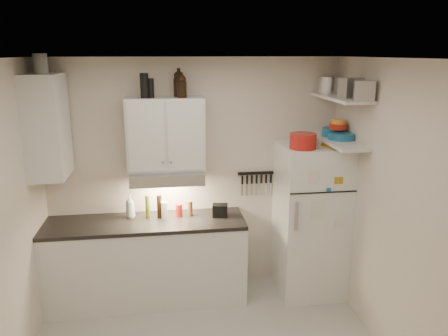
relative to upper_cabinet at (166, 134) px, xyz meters
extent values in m
cube|color=silver|center=(0.30, -1.33, 0.78)|extent=(3.20, 3.00, 0.02)
cube|color=beige|center=(0.30, 0.18, -0.53)|extent=(3.20, 0.02, 2.60)
cube|color=beige|center=(1.91, -1.33, -0.53)|extent=(0.02, 3.00, 2.60)
cube|color=white|center=(-0.25, -0.14, -1.39)|extent=(2.10, 0.60, 0.88)
cube|color=black|center=(-0.25, -0.14, -0.93)|extent=(2.10, 0.62, 0.04)
cube|color=white|center=(0.00, 0.00, 0.00)|extent=(0.80, 0.33, 0.75)
cube|color=white|center=(-1.14, -0.14, 0.12)|extent=(0.33, 0.55, 1.00)
cube|color=silver|center=(0.00, -0.06, -0.44)|extent=(0.76, 0.46, 0.12)
cube|color=white|center=(1.55, -0.18, -0.98)|extent=(0.70, 0.68, 1.70)
cube|color=white|center=(1.75, -0.31, 0.38)|extent=(0.30, 0.95, 0.03)
cube|color=white|center=(1.75, -0.31, -0.07)|extent=(0.30, 0.95, 0.03)
cube|color=black|center=(1.00, 0.15, -0.51)|extent=(0.42, 0.02, 0.03)
cylinder|color=#AE1914|center=(1.37, -0.35, -0.05)|extent=(0.30, 0.30, 0.16)
cube|color=#B48B16|center=(1.71, -0.31, -0.09)|extent=(0.22, 0.26, 0.07)
cylinder|color=silver|center=(1.58, -0.24, -0.08)|extent=(0.07, 0.07, 0.09)
cylinder|color=silver|center=(1.75, 0.04, 0.48)|extent=(0.28, 0.28, 0.18)
cube|color=#AAAAAD|center=(1.79, -0.43, 0.49)|extent=(0.21, 0.20, 0.19)
cube|color=#AAAAAD|center=(1.80, -0.70, 0.48)|extent=(0.23, 0.23, 0.18)
cylinder|color=#19618D|center=(1.77, -0.12, 0.00)|extent=(0.23, 0.23, 0.09)
cylinder|color=red|center=(1.78, -0.21, 0.07)|extent=(0.18, 0.18, 0.05)
cylinder|color=orange|center=(1.78, -0.21, 0.12)|extent=(0.14, 0.14, 0.05)
cylinder|color=#19618D|center=(1.79, -0.30, -0.02)|extent=(0.29, 0.29, 0.07)
cylinder|color=black|center=(-0.13, -0.03, 0.47)|extent=(0.09, 0.09, 0.19)
cylinder|color=black|center=(-0.19, -0.06, 0.50)|extent=(0.11, 0.11, 0.25)
cylinder|color=silver|center=(-1.16, -0.04, 0.72)|extent=(0.14, 0.14, 0.18)
imported|color=white|center=(-0.41, -0.01, -0.76)|extent=(0.13, 0.13, 0.29)
cylinder|color=brown|center=(0.23, -0.05, -0.82)|extent=(0.06, 0.06, 0.17)
cylinder|color=#516218|center=(-0.22, -0.05, -0.78)|extent=(0.06, 0.06, 0.26)
cylinder|color=black|center=(-0.09, -0.06, -0.78)|extent=(0.07, 0.07, 0.25)
cylinder|color=silver|center=(-0.04, -0.10, -0.81)|extent=(0.07, 0.07, 0.19)
cylinder|color=#AE1914|center=(0.11, -0.04, -0.83)|extent=(0.08, 0.08, 0.14)
cube|color=black|center=(0.55, -0.11, -0.84)|extent=(0.18, 0.14, 0.14)
camera|label=1|loc=(-0.02, -4.51, 0.82)|focal=35.00mm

